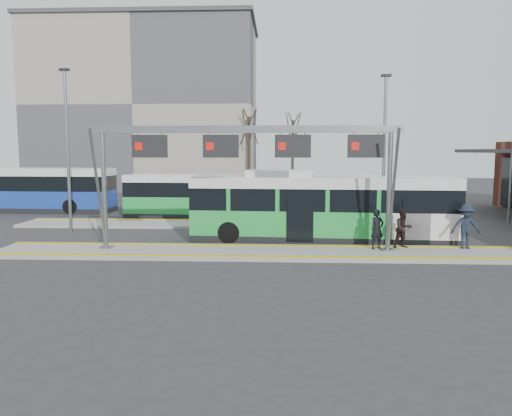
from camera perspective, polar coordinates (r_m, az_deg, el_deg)
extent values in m
plane|color=#2D2D30|center=(21.00, 0.04, -5.29)|extent=(120.00, 120.00, 0.00)
cube|color=gray|center=(20.99, 0.04, -5.09)|extent=(22.00, 3.00, 0.15)
cube|color=gray|center=(29.27, -7.07, -1.81)|extent=(20.00, 3.00, 0.15)
cube|color=gold|center=(22.10, 0.18, -4.27)|extent=(22.00, 0.35, 0.02)
cube|color=gold|center=(19.85, -0.12, -5.52)|extent=(22.00, 0.35, 0.02)
cube|color=gold|center=(30.38, -6.71, -1.34)|extent=(20.00, 0.35, 0.02)
cylinder|color=slate|center=(22.19, -16.95, 2.04)|extent=(0.20, 0.20, 5.05)
cube|color=slate|center=(22.51, -16.74, -4.30)|extent=(0.50, 0.50, 0.06)
cylinder|color=slate|center=(21.53, -17.57, 1.89)|extent=(0.12, 1.46, 4.90)
cylinder|color=slate|center=(21.38, 14.98, 1.95)|extent=(0.20, 0.20, 5.05)
cube|color=slate|center=(21.72, 14.78, -4.63)|extent=(0.50, 0.50, 0.06)
cylinder|color=slate|center=(20.70, 15.38, 1.79)|extent=(0.12, 1.46, 4.90)
cube|color=slate|center=(20.90, -1.31, 8.99)|extent=(13.00, 0.25, 0.30)
cube|color=black|center=(21.54, -12.06, 6.92)|extent=(1.50, 0.12, 0.95)
cube|color=red|center=(21.59, -13.27, 6.88)|extent=(0.32, 0.02, 0.32)
cube|color=black|center=(20.98, -4.05, 7.06)|extent=(1.50, 0.12, 0.95)
cube|color=red|center=(20.97, -5.30, 7.05)|extent=(0.32, 0.02, 0.32)
cube|color=black|center=(20.84, 4.23, 7.06)|extent=(1.50, 0.12, 0.95)
cube|color=red|center=(20.76, 2.99, 7.07)|extent=(0.32, 0.02, 0.32)
cube|color=black|center=(21.13, 12.45, 6.92)|extent=(1.50, 0.12, 0.95)
cube|color=red|center=(20.99, 11.27, 6.95)|extent=(0.32, 0.02, 0.32)
cylinder|color=slate|center=(33.59, 27.07, 2.15)|extent=(0.14, 0.14, 4.30)
cube|color=#A09285|center=(58.67, -12.29, 11.00)|extent=(24.00, 12.00, 18.00)
cube|color=#3F3F42|center=(60.10, -12.52, 19.78)|extent=(24.50, 12.50, 0.40)
cube|color=black|center=(24.24, 7.53, -3.31)|extent=(12.53, 3.46, 0.36)
cube|color=green|center=(24.12, 7.56, -1.50)|extent=(12.53, 3.46, 1.19)
cube|color=black|center=(23.99, 7.60, 1.13)|extent=(12.53, 3.38, 1.03)
cube|color=white|center=(23.93, 7.63, 2.97)|extent=(12.53, 3.46, 0.52)
cube|color=orange|center=(24.83, 22.05, 2.44)|extent=(0.17, 1.84, 0.29)
cube|color=white|center=(23.96, 2.69, 4.01)|extent=(3.21, 2.05, 0.31)
cylinder|color=black|center=(23.36, -3.11, -2.80)|extent=(1.05, 0.38, 1.03)
cylinder|color=black|center=(25.63, -2.24, -1.96)|extent=(1.05, 0.38, 1.03)
cylinder|color=black|center=(23.40, 16.74, -3.06)|extent=(1.05, 0.38, 1.03)
cylinder|color=black|center=(25.67, 15.83, -2.19)|extent=(1.05, 0.38, 1.03)
cube|color=black|center=(32.53, -4.98, -0.79)|extent=(11.21, 2.76, 0.32)
cube|color=green|center=(32.45, -5.00, 0.43)|extent=(11.21, 2.76, 1.07)
cube|color=black|center=(32.36, -5.01, 2.19)|extent=(11.21, 2.69, 0.93)
cube|color=white|center=(32.31, -5.03, 3.42)|extent=(11.21, 2.76, 0.46)
cylinder|color=black|center=(32.39, -12.11, -0.41)|extent=(0.94, 0.31, 0.93)
cylinder|color=black|center=(34.36, -11.12, 0.01)|extent=(0.94, 0.31, 0.93)
cylinder|color=black|center=(31.08, 0.77, -0.55)|extent=(0.94, 0.31, 0.93)
cylinder|color=black|center=(33.13, 1.02, -0.11)|extent=(0.94, 0.31, 0.93)
cube|color=black|center=(38.98, -24.39, -0.11)|extent=(11.94, 3.12, 0.36)
cube|color=#1B3AA4|center=(38.91, -24.44, 1.02)|extent=(11.94, 3.12, 1.18)
cube|color=black|center=(38.83, -24.52, 2.65)|extent=(11.94, 3.05, 1.03)
cube|color=white|center=(38.79, -24.57, 3.78)|extent=(11.94, 3.12, 0.51)
cylinder|color=black|center=(36.28, -20.43, 0.14)|extent=(1.04, 0.35, 1.03)
cylinder|color=black|center=(38.38, -18.94, 0.53)|extent=(1.04, 0.35, 1.03)
imported|color=black|center=(21.83, 13.68, -2.36)|extent=(0.73, 0.62, 1.70)
imported|color=black|center=(22.32, 16.48, -2.26)|extent=(0.99, 0.88, 1.69)
imported|color=#1A212F|center=(23.06, 22.88, -1.97)|extent=(1.31, 0.86, 1.90)
cylinder|color=#382B21|center=(49.96, -0.79, 6.02)|extent=(0.28, 0.28, 7.67)
cylinder|color=#382B21|center=(49.83, 4.20, 5.79)|extent=(0.28, 0.28, 7.31)
cylinder|color=#382B21|center=(58.97, -22.87, 4.93)|extent=(0.28, 0.28, 6.32)
cylinder|color=slate|center=(27.83, -20.71, 5.94)|extent=(0.16, 0.16, 8.43)
cube|color=black|center=(28.14, -21.07, 14.55)|extent=(0.50, 0.25, 0.12)
cylinder|color=slate|center=(26.60, 14.41, 5.79)|extent=(0.16, 0.16, 8.10)
cube|color=black|center=(26.87, 14.66, 14.45)|extent=(0.50, 0.25, 0.12)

